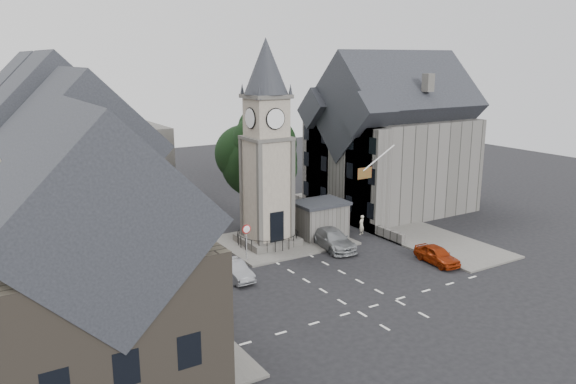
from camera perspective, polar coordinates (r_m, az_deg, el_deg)
ground at (r=39.37m, az=3.71°, el=-8.54°), size 120.00×120.00×0.00m
pavement_west at (r=39.58m, az=-16.75°, el=-8.89°), size 6.00×30.00×0.14m
pavement_east at (r=52.36m, az=9.42°, el=-2.99°), size 6.00×26.00×0.14m
central_island at (r=46.40m, az=-0.48°, el=-4.95°), size 10.00×8.00×0.16m
road_markings at (r=35.41m, az=8.95°, el=-11.29°), size 20.00×8.00×0.01m
clock_tower at (r=43.77m, az=-2.19°, el=4.76°), size 4.86×4.86×16.25m
stone_shelter at (r=47.28m, az=3.26°, el=-2.75°), size 4.30×3.30×3.08m
town_tree at (r=49.23m, az=-3.02°, el=4.38°), size 7.20×7.20×10.80m
warning_sign_post at (r=41.49m, az=-4.23°, el=-4.41°), size 0.70×0.19×2.85m
terrace_pink at (r=46.78m, az=-24.07°, el=2.25°), size 8.10×7.60×12.80m
terrace_cream at (r=39.00m, az=-22.41°, el=0.37°), size 8.10×7.60×12.80m
terrace_tudor at (r=31.44m, az=-19.89°, el=-3.14°), size 8.10×7.60×12.00m
building_sw_stone at (r=23.13m, az=-18.63°, el=-11.23°), size 8.60×7.60×10.40m
backdrop_west at (r=59.42m, az=-22.13°, el=2.06°), size 20.00×10.00×8.00m
east_building at (r=55.54m, az=10.45°, el=4.47°), size 14.40×11.40×12.60m
east_boundary_wall at (r=52.03m, az=5.66°, el=-2.54°), size 0.40×16.00×0.90m
flagpole at (r=45.28m, az=9.22°, el=3.45°), size 3.68×0.10×2.74m
car_west_blue at (r=35.23m, az=-10.46°, el=-10.35°), size 4.07×2.81×1.29m
car_west_silver at (r=35.31m, az=-13.04°, el=-10.45°), size 4.03×2.44×1.26m
car_west_grey at (r=38.19m, az=-14.71°, el=-8.69°), size 4.53×2.19×1.24m
car_island_silver at (r=38.85m, az=-5.49°, el=-7.87°), size 1.42×3.91×1.28m
car_island_east at (r=44.74m, az=4.58°, el=-4.79°), size 2.82×5.43×1.50m
car_east_red at (r=42.84m, az=14.90°, el=-6.19°), size 1.89×4.00×1.32m
pedestrian at (r=48.38m, az=7.47°, el=-3.33°), size 0.73×0.61×1.71m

